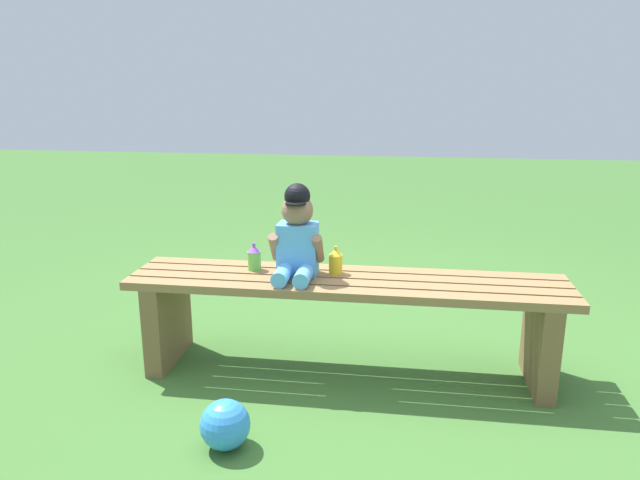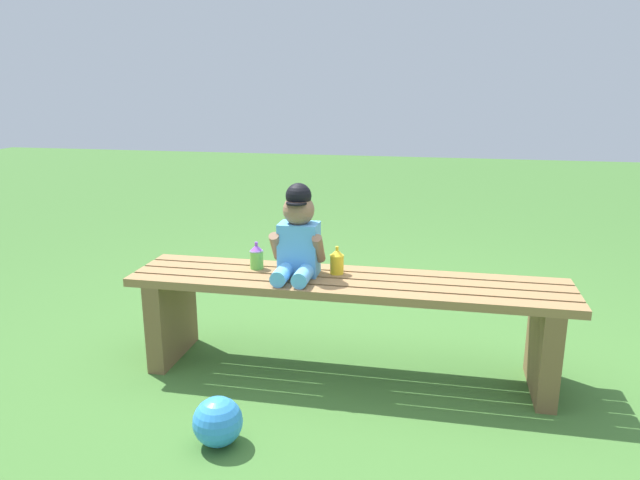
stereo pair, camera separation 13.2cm
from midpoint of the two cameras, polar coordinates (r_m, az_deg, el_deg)
ground_plane at (r=2.72m, az=3.94°, el=-12.60°), size 16.00×16.00×0.00m
park_bench at (r=2.59m, az=4.06°, el=-6.54°), size 1.89×0.39×0.44m
child_figure at (r=2.54m, az=-0.66°, el=0.37°), size 0.23×0.27×0.40m
sippy_cup_left at (r=2.67m, az=-4.74°, el=-1.57°), size 0.06×0.06×0.12m
sippy_cup_right at (r=2.59m, az=3.11°, el=-2.04°), size 0.06×0.06×0.12m
toy_ball at (r=2.22m, az=-8.10°, el=-17.00°), size 0.18×0.18×0.18m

